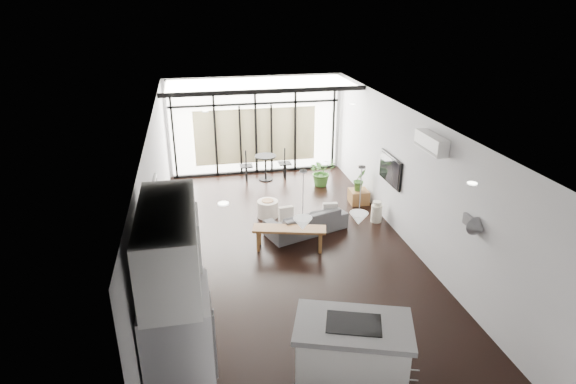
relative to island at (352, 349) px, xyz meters
name	(u,v)px	position (x,y,z in m)	size (l,w,h in m)	color
floor	(291,254)	(-0.13, 3.41, -0.43)	(5.00, 10.00, 0.00)	black
ceiling	(291,119)	(-0.13, 3.41, 2.37)	(5.00, 10.00, 0.00)	white
wall_left	(157,201)	(-2.63, 3.41, 0.97)	(0.02, 10.00, 2.80)	silver
wall_right	(412,181)	(2.37, 3.41, 0.97)	(0.02, 10.00, 2.80)	silver
wall_back	(255,125)	(-0.13, 8.41, 0.97)	(5.00, 0.02, 2.80)	silver
wall_front	(396,381)	(-0.13, -1.59, 0.97)	(5.00, 0.02, 2.80)	silver
glazing	(256,126)	(-0.13, 8.29, 0.97)	(5.00, 0.20, 2.80)	black
skylight	(259,83)	(-0.13, 7.41, 2.34)	(4.70, 1.90, 0.06)	white
neighbour_building	(256,136)	(-0.13, 8.36, 0.67)	(3.50, 0.02, 1.60)	beige
island	(352,349)	(0.00, 0.00, 0.00)	(1.57, 0.93, 0.86)	silver
cooktop	(354,323)	(0.00, 0.00, 0.43)	(0.73, 0.49, 0.01)	black
fridge	(182,365)	(-2.23, -0.44, 0.53)	(0.74, 0.93, 1.92)	#A6A6AB
appliance_column	(179,307)	(-2.24, 0.26, 0.84)	(0.66, 0.69, 2.54)	silver
upper_cabinets	(169,244)	(-2.25, -0.09, 1.92)	(0.62, 1.75, 0.86)	silver
pendant_left	(303,224)	(-0.53, 0.76, 1.59)	(0.26, 0.26, 0.18)	white
pendant_right	(359,219)	(0.27, 0.76, 1.59)	(0.26, 0.26, 0.18)	white
sofa	(306,217)	(0.41, 4.34, -0.07)	(1.81, 0.53, 0.71)	#4D4D4F
console_bench	(289,238)	(-0.12, 3.65, -0.19)	(1.50, 0.37, 0.48)	brown
pouf	(268,209)	(-0.30, 5.27, -0.23)	(0.50, 0.50, 0.40)	silver
crate	(359,196)	(2.07, 5.60, -0.26)	(0.45, 0.45, 0.34)	brown
plant_tall	(322,175)	(1.47, 6.94, -0.12)	(0.72, 0.80, 0.62)	#3A6E29
plant_crate	(359,186)	(2.07, 5.60, 0.04)	(0.31, 0.56, 0.25)	#3A6E29
milk_can	(377,211)	(2.12, 4.50, -0.18)	(0.26, 0.26, 0.50)	beige
bistro_set	(266,168)	(0.03, 7.68, -0.09)	(1.41, 0.56, 0.68)	black
tv	(390,169)	(2.33, 4.41, 0.87)	(0.05, 1.10, 0.65)	black
ac_unit	(431,143)	(2.25, 2.61, 2.02)	(0.22, 0.90, 0.30)	white
framed_art	(157,204)	(-2.60, 2.91, 1.12)	(0.04, 0.70, 0.90)	black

